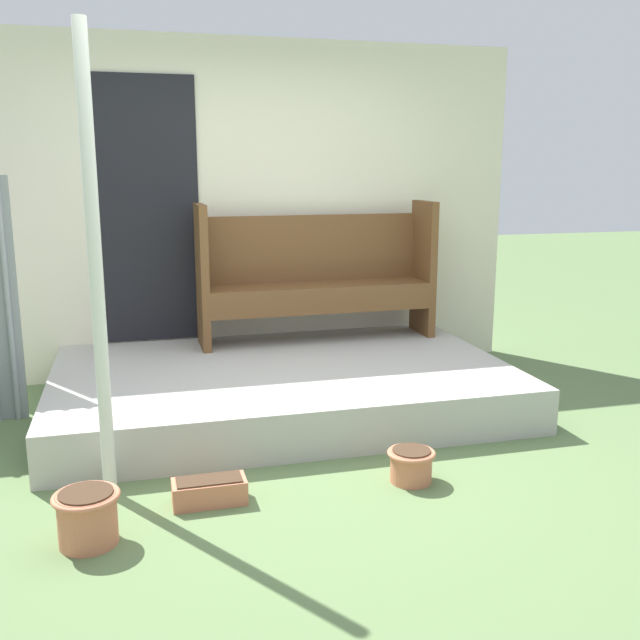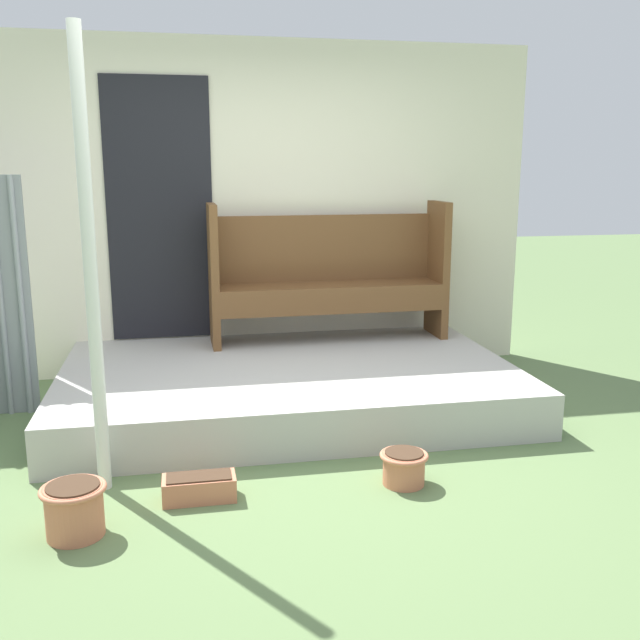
# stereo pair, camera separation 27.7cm
# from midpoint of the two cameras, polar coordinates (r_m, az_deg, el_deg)

# --- Properties ---
(ground_plane) EXTENTS (24.00, 24.00, 0.00)m
(ground_plane) POSITION_cam_midpoint_polar(r_m,az_deg,el_deg) (4.10, -3.77, -11.40)
(ground_plane) COLOR #5B7547
(porch_slab) EXTENTS (3.07, 1.95, 0.29)m
(porch_slab) POSITION_cam_midpoint_polar(r_m,az_deg,el_deg) (4.97, -4.61, -5.31)
(porch_slab) COLOR #B2AFA8
(porch_slab) RESTS_ON ground_plane
(house_wall) EXTENTS (4.27, 0.08, 2.60)m
(house_wall) POSITION_cam_midpoint_polar(r_m,az_deg,el_deg) (5.74, -7.02, 8.72)
(house_wall) COLOR beige
(house_wall) RESTS_ON ground_plane
(support_post) EXTENTS (0.07, 0.07, 2.30)m
(support_post) POSITION_cam_midpoint_polar(r_m,az_deg,el_deg) (3.62, -19.61, 3.66)
(support_post) COLOR silver
(support_post) RESTS_ON ground_plane
(bench) EXTENTS (1.85, 0.43, 1.07)m
(bench) POSITION_cam_midpoint_polar(r_m,az_deg,el_deg) (5.59, -1.73, 3.99)
(bench) COLOR brown
(bench) RESTS_ON porch_slab
(flower_pot_left) EXTENTS (0.30, 0.30, 0.25)m
(flower_pot_left) POSITION_cam_midpoint_polar(r_m,az_deg,el_deg) (3.45, -20.39, -14.49)
(flower_pot_left) COLOR #C67251
(flower_pot_left) RESTS_ON ground_plane
(flower_pot_middle) EXTENTS (0.26, 0.26, 0.18)m
(flower_pot_middle) POSITION_cam_midpoint_polar(r_m,az_deg,el_deg) (3.86, 5.23, -11.40)
(flower_pot_middle) COLOR #C67251
(flower_pot_middle) RESTS_ON ground_plane
(planter_box_rect) EXTENTS (0.36, 0.16, 0.13)m
(planter_box_rect) POSITION_cam_midpoint_polar(r_m,az_deg,el_deg) (3.69, -11.03, -13.32)
(planter_box_rect) COLOR #C67251
(planter_box_rect) RESTS_ON ground_plane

